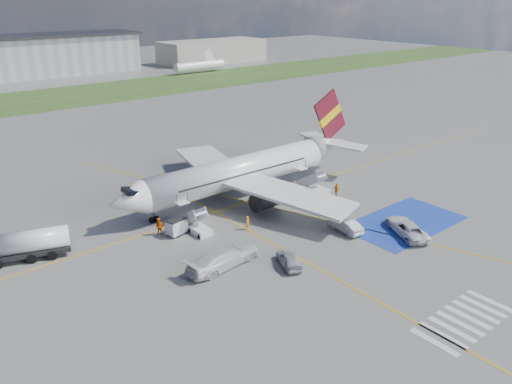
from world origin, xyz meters
TOP-DOWN VIEW (x-y plane):
  - ground at (0.00, 0.00)m, footprint 400.00×400.00m
  - grass_strip at (0.00, 95.00)m, footprint 400.00×30.00m
  - taxiway_line_main at (0.00, 12.00)m, footprint 120.00×0.20m
  - taxiway_line_cross at (-5.00, -10.00)m, footprint 0.20×60.00m
  - taxiway_line_diag at (0.00, 12.00)m, footprint 20.71×56.45m
  - staging_box at (10.00, -4.00)m, footprint 14.00×8.00m
  - crosswalk at (-1.80, -18.00)m, footprint 9.00×4.00m
  - terminal_centre at (20.00, 135.00)m, footprint 48.00×18.00m
  - terminal_east at (75.00, 128.00)m, footprint 40.00×16.00m
  - airliner at (1.51, 14.00)m, footprint 36.81×32.95m
  - airstairs_fwd at (-9.50, 8.70)m, footprint 1.90×5.20m
  - airstairs_aft at (9.00, 8.70)m, footprint 1.90×5.20m
  - fuel_tanker at (-25.87, 14.43)m, footprint 8.85×4.79m
  - gpu_cart at (-11.55, 9.78)m, footprint 2.35×1.77m
  - belt_loader at (18.28, 20.36)m, footprint 5.82×3.78m
  - car_silver_a at (-6.75, -2.82)m, footprint 3.14×4.37m
  - car_silver_b at (3.10, -1.29)m, footprint 1.97×4.44m
  - van_white_a at (7.74, -5.86)m, footprint 4.47×5.67m
  - van_white_b at (-11.60, 1.06)m, footprint 6.28×3.02m
  - crew_fwd at (-4.89, 5.86)m, footprint 0.70×0.64m
  - crew_nose at (-13.05, 10.84)m, footprint 1.11×1.19m
  - crew_aft at (9.95, 6.27)m, footprint 0.45×1.02m

SIDE VIEW (x-z plane):
  - ground at x=0.00m, z-range 0.00..0.00m
  - grass_strip at x=0.00m, z-range 0.00..0.01m
  - taxiway_line_main at x=0.00m, z-range 0.00..0.01m
  - taxiway_line_cross at x=-5.00m, z-range 0.00..0.01m
  - taxiway_line_diag at x=0.00m, z-range 0.00..0.01m
  - staging_box at x=10.00m, z-range 0.00..0.01m
  - crosswalk at x=-1.80m, z-range 0.00..0.01m
  - belt_loader at x=18.28m, z-range -0.43..1.27m
  - airstairs_fwd at x=-9.50m, z-range -1.18..2.42m
  - airstairs_aft at x=9.00m, z-range -1.18..2.42m
  - car_silver_a at x=-6.75m, z-range 0.00..1.38m
  - car_silver_b at x=3.10m, z-range 0.00..1.42m
  - gpu_cart at x=-11.55m, z-range -0.09..1.69m
  - crew_fwd at x=-4.89m, z-range 0.00..1.61m
  - crew_aft at x=9.95m, z-range 0.00..1.71m
  - van_white_a at x=7.74m, z-range 0.00..1.93m
  - crew_nose at x=-13.05m, z-range 0.00..1.94m
  - van_white_b at x=-11.60m, z-range 0.00..2.38m
  - fuel_tanker at x=-25.87m, z-range -0.23..2.70m
  - airliner at x=1.51m, z-range -2.57..9.35m
  - terminal_east at x=75.00m, z-range 0.00..8.00m
  - terminal_centre at x=20.00m, z-range 0.00..12.00m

